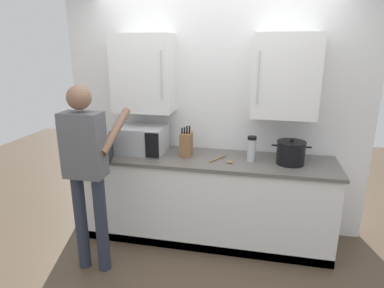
% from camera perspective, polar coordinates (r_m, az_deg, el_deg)
% --- Properties ---
extents(ground_plane, '(9.49, 9.49, 0.00)m').
position_cam_1_polar(ground_plane, '(3.14, -0.13, -22.90)').
color(ground_plane, '#4C3D2D').
extents(back_wall_tiled, '(3.24, 0.44, 2.84)m').
position_cam_1_polar(back_wall_tiled, '(3.54, 3.67, 8.41)').
color(back_wall_tiled, white).
rests_on(back_wall_tiled, ground_plane).
extents(counter_unit, '(2.55, 0.66, 0.90)m').
position_cam_1_polar(counter_unit, '(3.54, 2.57, -9.32)').
color(counter_unit, white).
rests_on(counter_unit, ground_plane).
extents(microwave_oven, '(0.51, 0.72, 0.28)m').
position_cam_1_polar(microwave_oven, '(3.55, -9.11, 0.76)').
color(microwave_oven, '#B7BABF').
rests_on(microwave_oven, counter_unit).
extents(stock_pot, '(0.37, 0.27, 0.25)m').
position_cam_1_polar(stock_pot, '(3.30, 16.60, -1.43)').
color(stock_pot, black).
rests_on(stock_pot, counter_unit).
extents(thermos_flask, '(0.09, 0.09, 0.25)m').
position_cam_1_polar(thermos_flask, '(3.29, 10.19, -0.78)').
color(thermos_flask, '#B7BABF').
rests_on(thermos_flask, counter_unit).
extents(wooden_spoon, '(0.24, 0.22, 0.02)m').
position_cam_1_polar(wooden_spoon, '(3.28, 5.43, -2.79)').
color(wooden_spoon, '#A37547').
rests_on(wooden_spoon, counter_unit).
extents(knife_block, '(0.11, 0.15, 0.32)m').
position_cam_1_polar(knife_block, '(3.39, -0.99, -0.05)').
color(knife_block, brown).
rests_on(knife_block, counter_unit).
extents(person_figure, '(0.48, 0.57, 1.70)m').
position_cam_1_polar(person_figure, '(2.99, -17.73, -3.42)').
color(person_figure, '#282D3D').
rests_on(person_figure, ground_plane).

